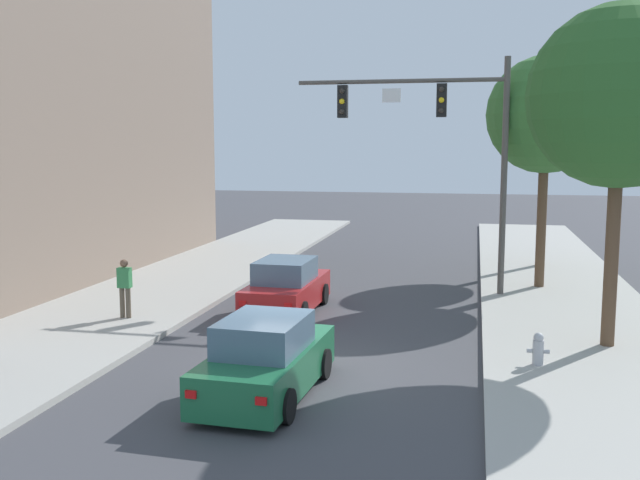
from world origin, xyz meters
TOP-DOWN VIEW (x-y plane):
  - ground_plane at (0.00, 0.00)m, footprint 120.00×120.00m
  - sidewalk_left at (-6.50, 0.00)m, footprint 5.00×60.00m
  - sidewalk_right at (6.50, 0.00)m, footprint 5.00×60.00m
  - traffic_signal_mast at (2.68, 8.71)m, footprint 6.77×0.38m
  - car_lead_red at (-1.65, 5.33)m, footprint 1.90×4.27m
  - car_following_green at (-0.20, -1.71)m, footprint 2.00×4.32m
  - pedestrian_sidewalk_left_walker at (-5.69, 3.12)m, footprint 0.36×0.22m
  - fire_hydrant at (5.16, 1.03)m, footprint 0.48×0.24m
  - street_tree_nearest at (6.92, 3.00)m, footprint 4.24×4.24m
  - street_tree_second at (5.93, 10.23)m, footprint 3.87×3.87m
  - street_tree_third at (6.32, 14.76)m, footprint 3.33×3.33m

SIDE VIEW (x-z plane):
  - ground_plane at x=0.00m, z-range 0.00..0.00m
  - sidewalk_left at x=-6.50m, z-range 0.00..0.15m
  - sidewalk_right at x=6.50m, z-range 0.00..0.15m
  - fire_hydrant at x=5.16m, z-range 0.15..0.87m
  - car_lead_red at x=-1.65m, z-range -0.08..1.52m
  - car_following_green at x=-0.20m, z-range -0.08..1.52m
  - pedestrian_sidewalk_left_walker at x=-5.69m, z-range 0.24..1.88m
  - traffic_signal_mast at x=2.68m, z-range 1.60..9.10m
  - street_tree_second at x=5.93m, z-range 2.04..9.73m
  - street_tree_nearest at x=6.92m, z-range 2.01..10.00m
  - street_tree_third at x=6.32m, z-range 2.27..9.95m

